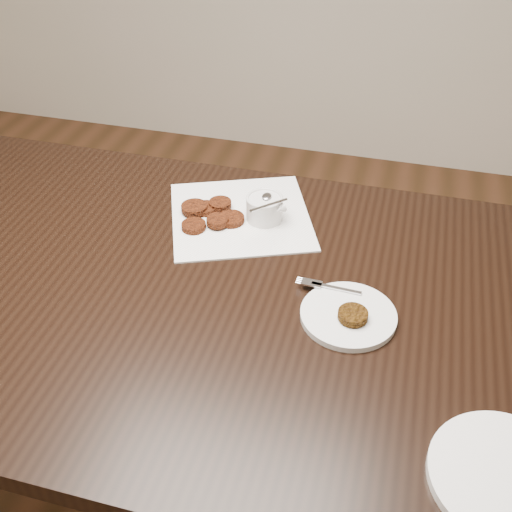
{
  "coord_description": "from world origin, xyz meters",
  "views": [
    {
      "loc": [
        0.39,
        -0.82,
        1.54
      ],
      "look_at": [
        0.15,
        0.08,
        0.8
      ],
      "focal_mm": 43.14,
      "sensor_mm": 36.0,
      "label": 1
    }
  ],
  "objects": [
    {
      "name": "sauce_ramekin",
      "position": [
        0.12,
        0.28,
        0.81
      ],
      "size": [
        0.11,
        0.11,
        0.12
      ],
      "primitive_type": null,
      "rotation": [
        0.0,
        0.0,
        -0.06
      ],
      "color": "silver",
      "rests_on": "napkin"
    },
    {
      "name": "table",
      "position": [
        -0.03,
        0.02,
        0.38
      ],
      "size": [
        1.44,
        0.92,
        0.75
      ],
      "primitive_type": "cube",
      "color": "black",
      "rests_on": "floor"
    },
    {
      "name": "napkin",
      "position": [
        0.06,
        0.28,
        0.75
      ],
      "size": [
        0.4,
        0.4,
        0.0
      ],
      "primitive_type": "cube",
      "rotation": [
        0.0,
        0.0,
        0.39
      ],
      "color": "white",
      "rests_on": "table"
    },
    {
      "name": "plate_with_patty",
      "position": [
        0.35,
        0.01,
        0.76
      ],
      "size": [
        0.19,
        0.19,
        0.03
      ],
      "primitive_type": null,
      "rotation": [
        0.0,
        0.0,
        -0.05
      ],
      "color": "white",
      "rests_on": "table"
    },
    {
      "name": "plate_empty",
      "position": [
        0.61,
        -0.26,
        0.76
      ],
      "size": [
        0.29,
        0.29,
        0.02
      ],
      "primitive_type": "cylinder",
      "rotation": [
        0.0,
        0.0,
        0.42
      ],
      "color": "white",
      "rests_on": "table"
    },
    {
      "name": "floor",
      "position": [
        0.0,
        0.0,
        0.0
      ],
      "size": [
        4.0,
        4.0,
        0.0
      ],
      "primitive_type": "plane",
      "color": "brown",
      "rests_on": "ground"
    },
    {
      "name": "patty_cluster",
      "position": [
        0.0,
        0.25,
        0.76
      ],
      "size": [
        0.21,
        0.21,
        0.02
      ],
      "primitive_type": null,
      "rotation": [
        0.0,
        0.0,
        -0.1
      ],
      "color": "maroon",
      "rests_on": "napkin"
    }
  ]
}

